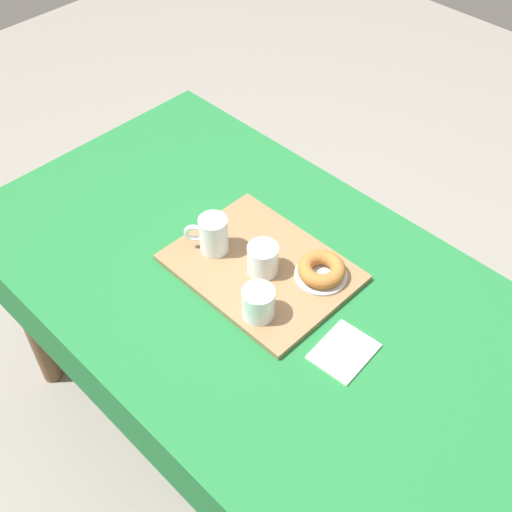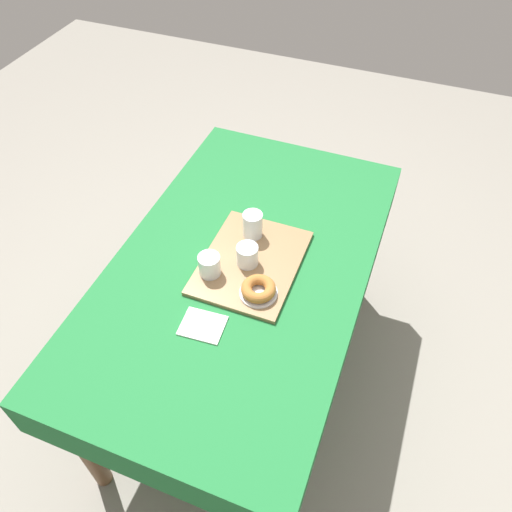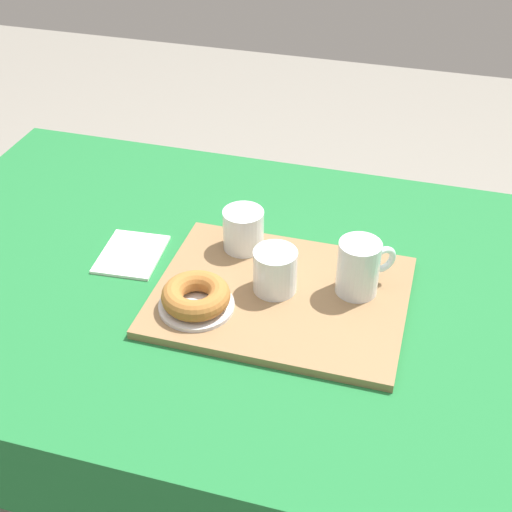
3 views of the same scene
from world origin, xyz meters
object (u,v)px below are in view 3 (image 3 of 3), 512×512
object	(u,v)px
dining_table	(280,325)
serving_tray	(281,296)
water_glass_near	(275,273)
sugar_donut_left	(196,296)
paper_napkin	(131,254)
water_glass_far	(243,232)
tea_mug_left	(359,269)
donut_plate_left	(196,305)

from	to	relation	value
dining_table	serving_tray	bearing A→B (deg)	-77.19
serving_tray	water_glass_near	size ratio (longest dim) A/B	5.50
sugar_donut_left	paper_napkin	world-z (taller)	sugar_donut_left
paper_napkin	water_glass_far	bearing A→B (deg)	17.83
serving_tray	tea_mug_left	bearing A→B (deg)	18.97
dining_table	paper_napkin	xyz separation A→B (m)	(-0.29, 0.01, 0.10)
serving_tray	water_glass_far	size ratio (longest dim) A/B	5.50
serving_tray	sugar_donut_left	xyz separation A→B (m)	(-0.13, -0.08, 0.03)
tea_mug_left	water_glass_far	distance (m)	0.23
serving_tray	water_glass_far	bearing A→B (deg)	132.12
serving_tray	paper_napkin	xyz separation A→B (m)	(-0.30, 0.05, -0.00)
serving_tray	sugar_donut_left	bearing A→B (deg)	-149.01
tea_mug_left	water_glass_far	size ratio (longest dim) A/B	1.27
water_glass_far	sugar_donut_left	bearing A→B (deg)	-97.93
dining_table	donut_plate_left	world-z (taller)	donut_plate_left
tea_mug_left	donut_plate_left	world-z (taller)	tea_mug_left
tea_mug_left	water_glass_near	distance (m)	0.14
water_glass_near	tea_mug_left	bearing A→B (deg)	14.14
paper_napkin	dining_table	bearing A→B (deg)	-2.43
donut_plate_left	water_glass_far	bearing A→B (deg)	82.07
sugar_donut_left	tea_mug_left	bearing A→B (deg)	25.33
donut_plate_left	sugar_donut_left	world-z (taller)	sugar_donut_left
water_glass_far	sugar_donut_left	xyz separation A→B (m)	(-0.03, -0.19, -0.01)
tea_mug_left	water_glass_near	bearing A→B (deg)	-165.86
dining_table	water_glass_far	distance (m)	0.19
water_glass_near	water_glass_far	size ratio (longest dim) A/B	1.00
dining_table	donut_plate_left	bearing A→B (deg)	-137.14
water_glass_near	sugar_donut_left	size ratio (longest dim) A/B	0.67
dining_table	serving_tray	world-z (taller)	serving_tray
dining_table	tea_mug_left	bearing A→B (deg)	3.69
tea_mug_left	paper_napkin	distance (m)	0.43
serving_tray	water_glass_far	distance (m)	0.16
tea_mug_left	donut_plate_left	xyz separation A→B (m)	(-0.25, -0.12, -0.04)
dining_table	sugar_donut_left	size ratio (longest dim) A/B	12.84
dining_table	water_glass_near	bearing A→B (deg)	-101.85
paper_napkin	tea_mug_left	bearing A→B (deg)	-0.53
paper_napkin	serving_tray	bearing A→B (deg)	-8.81
serving_tray	donut_plate_left	world-z (taller)	donut_plate_left
dining_table	paper_napkin	world-z (taller)	paper_napkin
donut_plate_left	serving_tray	bearing A→B (deg)	30.99
tea_mug_left	sugar_donut_left	distance (m)	0.28
tea_mug_left	water_glass_far	xyz separation A→B (m)	(-0.22, 0.07, -0.01)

